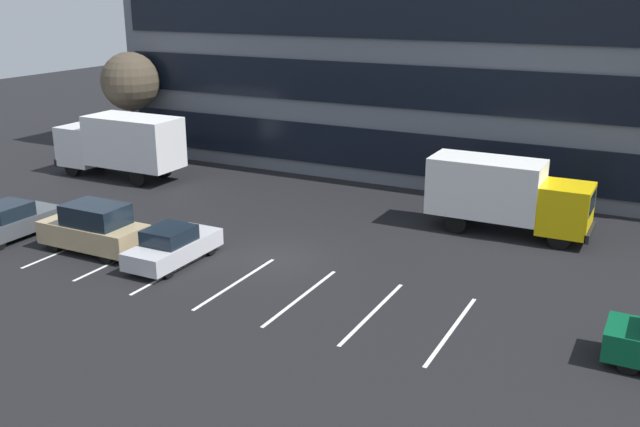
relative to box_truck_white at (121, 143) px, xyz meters
name	(u,v)px	position (x,y,z in m)	size (l,w,h in m)	color
ground_plane	(276,258)	(14.54, -7.05, -2.06)	(120.00, 120.00, 0.00)	black
office_building	(427,48)	(14.54, 10.90, 5.14)	(36.84, 11.16, 14.40)	slate
lot_markings	(236,283)	(14.54, -9.98, -2.06)	(16.94, 5.40, 0.01)	silver
box_truck_white	(121,143)	(0.00, 0.00, 0.00)	(7.90, 2.62, 3.66)	white
box_truck_yellow	(506,193)	(22.10, 0.37, -0.18)	(7.20, 2.38, 3.34)	yellow
suv_tan	(94,229)	(7.39, -9.85, -1.05)	(4.61, 1.95, 2.08)	tan
sedan_charcoal	(11,221)	(2.82, -10.27, -1.31)	(1.87, 4.47, 1.60)	#474C51
sedan_silver	(173,246)	(11.16, -9.43, -1.33)	(1.81, 4.33, 1.55)	silver
bare_tree	(130,82)	(-2.46, 3.94, 2.92)	(3.64, 3.64, 6.82)	#473323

